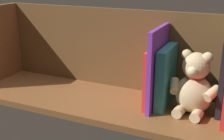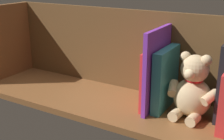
% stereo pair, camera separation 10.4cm
% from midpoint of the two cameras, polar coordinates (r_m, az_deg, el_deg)
% --- Properties ---
extents(ground_plane, '(1.09, 0.32, 0.02)m').
position_cam_midpoint_polar(ground_plane, '(1.09, -2.76, -6.24)').
color(ground_plane, brown).
extents(shelf_back_panel, '(1.09, 0.02, 0.30)m').
position_cam_midpoint_polar(shelf_back_panel, '(1.15, 0.22, 3.79)').
color(shelf_back_panel, brown).
rests_on(shelf_back_panel, ground_plane).
extents(book_2, '(0.02, 0.13, 0.24)m').
position_cam_midpoint_polar(book_2, '(1.00, 17.46, -1.31)').
color(book_2, black).
rests_on(book_2, ground_plane).
extents(teddy_bear, '(0.17, 0.14, 0.21)m').
position_cam_midpoint_polar(teddy_bear, '(0.98, 12.27, -3.05)').
color(teddy_bear, '#D1B284').
rests_on(teddy_bear, ground_plane).
extents(book_3, '(0.03, 0.17, 0.20)m').
position_cam_midpoint_polar(book_3, '(1.02, 7.26, -1.32)').
color(book_3, teal).
rests_on(book_3, ground_plane).
extents(book_4, '(0.01, 0.20, 0.27)m').
position_cam_midpoint_polar(book_4, '(1.00, 5.65, 0.40)').
color(book_4, purple).
rests_on(book_4, ground_plane).
extents(book_5, '(0.01, 0.18, 0.20)m').
position_cam_midpoint_polar(book_5, '(1.03, 4.80, -1.18)').
color(book_5, red).
rests_on(book_5, ground_plane).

